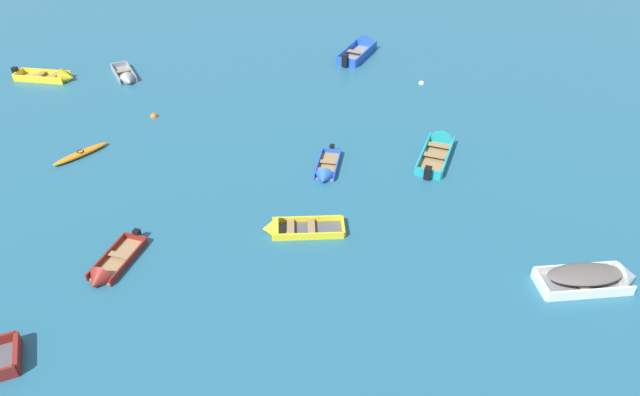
{
  "coord_description": "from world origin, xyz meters",
  "views": [
    {
      "loc": [
        1.58,
        4.13,
        14.48
      ],
      "look_at": [
        0.0,
        23.79,
        0.15
      ],
      "focal_mm": 31.45,
      "sensor_mm": 36.0,
      "label": 1
    }
  ],
  "objects_px": {
    "rowboat_yellow_back_row_left": "(285,229)",
    "mooring_buoy_midfield": "(154,117)",
    "mooring_buoy_near_foreground": "(421,84)",
    "rowboat_blue_distant_center": "(362,48)",
    "rowboat_blue_midfield_right": "(325,172)",
    "rowboat_white_near_left": "(600,277)",
    "rowboat_turquoise_back_row_right": "(439,146)",
    "kayak_orange_outer_left": "(81,154)",
    "rowboat_grey_cluster_outer": "(126,78)",
    "rowboat_yellow_far_left": "(55,77)",
    "rowboat_maroon_center": "(107,272)"
  },
  "relations": [
    {
      "from": "rowboat_yellow_back_row_left",
      "to": "mooring_buoy_near_foreground",
      "type": "height_order",
      "value": "rowboat_yellow_back_row_left"
    },
    {
      "from": "rowboat_yellow_back_row_left",
      "to": "kayak_orange_outer_left",
      "type": "height_order",
      "value": "rowboat_yellow_back_row_left"
    },
    {
      "from": "rowboat_white_near_left",
      "to": "rowboat_yellow_far_left",
      "type": "height_order",
      "value": "rowboat_white_near_left"
    },
    {
      "from": "rowboat_white_near_left",
      "to": "rowboat_maroon_center",
      "type": "relative_size",
      "value": 1.21
    },
    {
      "from": "rowboat_white_near_left",
      "to": "rowboat_turquoise_back_row_right",
      "type": "relative_size",
      "value": 0.89
    },
    {
      "from": "kayak_orange_outer_left",
      "to": "mooring_buoy_midfield",
      "type": "xyz_separation_m",
      "value": [
        2.24,
        4.3,
        -0.13
      ]
    },
    {
      "from": "rowboat_blue_distant_center",
      "to": "mooring_buoy_midfield",
      "type": "relative_size",
      "value": 11.43
    },
    {
      "from": "rowboat_yellow_far_left",
      "to": "mooring_buoy_midfield",
      "type": "bearing_deg",
      "value": -28.91
    },
    {
      "from": "rowboat_turquoise_back_row_right",
      "to": "rowboat_white_near_left",
      "type": "bearing_deg",
      "value": -61.82
    },
    {
      "from": "mooring_buoy_near_foreground",
      "to": "rowboat_blue_distant_center",
      "type": "bearing_deg",
      "value": 126.83
    },
    {
      "from": "rowboat_blue_midfield_right",
      "to": "rowboat_yellow_back_row_left",
      "type": "bearing_deg",
      "value": -107.12
    },
    {
      "from": "rowboat_turquoise_back_row_right",
      "to": "mooring_buoy_midfield",
      "type": "bearing_deg",
      "value": 171.67
    },
    {
      "from": "rowboat_turquoise_back_row_right",
      "to": "rowboat_grey_cluster_outer",
      "type": "distance_m",
      "value": 19.74
    },
    {
      "from": "mooring_buoy_midfield",
      "to": "kayak_orange_outer_left",
      "type": "bearing_deg",
      "value": -117.53
    },
    {
      "from": "rowboat_maroon_center",
      "to": "rowboat_grey_cluster_outer",
      "type": "bearing_deg",
      "value": 107.95
    },
    {
      "from": "kayak_orange_outer_left",
      "to": "rowboat_grey_cluster_outer",
      "type": "relative_size",
      "value": 0.79
    },
    {
      "from": "rowboat_turquoise_back_row_right",
      "to": "kayak_orange_outer_left",
      "type": "bearing_deg",
      "value": -173.32
    },
    {
      "from": "rowboat_maroon_center",
      "to": "rowboat_blue_distant_center",
      "type": "bearing_deg",
      "value": 68.54
    },
    {
      "from": "rowboat_yellow_back_row_left",
      "to": "mooring_buoy_near_foreground",
      "type": "distance_m",
      "value": 16.19
    },
    {
      "from": "rowboat_turquoise_back_row_right",
      "to": "rowboat_blue_midfield_right",
      "type": "bearing_deg",
      "value": -153.25
    },
    {
      "from": "mooring_buoy_midfield",
      "to": "rowboat_turquoise_back_row_right",
      "type": "bearing_deg",
      "value": -8.33
    },
    {
      "from": "rowboat_maroon_center",
      "to": "mooring_buoy_midfield",
      "type": "xyz_separation_m",
      "value": [
        -2.25,
        12.31,
        -0.14
      ]
    },
    {
      "from": "rowboat_blue_distant_center",
      "to": "kayak_orange_outer_left",
      "type": "xyz_separation_m",
      "value": [
        -13.47,
        -14.83,
        -0.11
      ]
    },
    {
      "from": "kayak_orange_outer_left",
      "to": "rowboat_grey_cluster_outer",
      "type": "distance_m",
      "value": 8.91
    },
    {
      "from": "rowboat_blue_midfield_right",
      "to": "rowboat_white_near_left",
      "type": "height_order",
      "value": "rowboat_white_near_left"
    },
    {
      "from": "kayak_orange_outer_left",
      "to": "rowboat_grey_cluster_outer",
      "type": "xyz_separation_m",
      "value": [
        -0.97,
        8.86,
        0.03
      ]
    },
    {
      "from": "rowboat_blue_midfield_right",
      "to": "rowboat_turquoise_back_row_right",
      "type": "xyz_separation_m",
      "value": [
        5.48,
        2.76,
        0.06
      ]
    },
    {
      "from": "rowboat_turquoise_back_row_right",
      "to": "mooring_buoy_midfield",
      "type": "distance_m",
      "value": 15.48
    },
    {
      "from": "mooring_buoy_near_foreground",
      "to": "mooring_buoy_midfield",
      "type": "height_order",
      "value": "mooring_buoy_midfield"
    },
    {
      "from": "rowboat_blue_midfield_right",
      "to": "rowboat_yellow_back_row_left",
      "type": "xyz_separation_m",
      "value": [
        -1.33,
        -4.3,
        0.02
      ]
    },
    {
      "from": "kayak_orange_outer_left",
      "to": "mooring_buoy_near_foreground",
      "type": "distance_m",
      "value": 19.82
    },
    {
      "from": "rowboat_blue_midfield_right",
      "to": "kayak_orange_outer_left",
      "type": "distance_m",
      "value": 12.1
    },
    {
      "from": "rowboat_yellow_back_row_left",
      "to": "mooring_buoy_midfield",
      "type": "xyz_separation_m",
      "value": [
        -8.51,
        9.31,
        -0.15
      ]
    },
    {
      "from": "rowboat_yellow_far_left",
      "to": "rowboat_maroon_center",
      "type": "height_order",
      "value": "rowboat_yellow_far_left"
    },
    {
      "from": "rowboat_grey_cluster_outer",
      "to": "mooring_buoy_midfield",
      "type": "bearing_deg",
      "value": -54.87
    },
    {
      "from": "rowboat_blue_midfield_right",
      "to": "rowboat_white_near_left",
      "type": "bearing_deg",
      "value": -31.51
    },
    {
      "from": "mooring_buoy_midfield",
      "to": "rowboat_grey_cluster_outer",
      "type": "bearing_deg",
      "value": 125.13
    },
    {
      "from": "rowboat_turquoise_back_row_right",
      "to": "rowboat_yellow_back_row_left",
      "type": "distance_m",
      "value": 9.81
    },
    {
      "from": "rowboat_blue_midfield_right",
      "to": "rowboat_yellow_far_left",
      "type": "bearing_deg",
      "value": 152.17
    },
    {
      "from": "rowboat_grey_cluster_outer",
      "to": "rowboat_blue_distant_center",
      "type": "bearing_deg",
      "value": 22.45
    },
    {
      "from": "rowboat_white_near_left",
      "to": "rowboat_turquoise_back_row_right",
      "type": "height_order",
      "value": "rowboat_white_near_left"
    },
    {
      "from": "rowboat_yellow_far_left",
      "to": "rowboat_maroon_center",
      "type": "bearing_deg",
      "value": -59.1
    },
    {
      "from": "rowboat_blue_midfield_right",
      "to": "mooring_buoy_midfield",
      "type": "relative_size",
      "value": 7.43
    },
    {
      "from": "rowboat_maroon_center",
      "to": "rowboat_blue_distant_center",
      "type": "height_order",
      "value": "rowboat_blue_distant_center"
    },
    {
      "from": "rowboat_yellow_far_left",
      "to": "rowboat_blue_distant_center",
      "type": "bearing_deg",
      "value": 18.49
    },
    {
      "from": "rowboat_white_near_left",
      "to": "kayak_orange_outer_left",
      "type": "xyz_separation_m",
      "value": [
        -22.44,
        7.06,
        -0.19
      ]
    },
    {
      "from": "rowboat_blue_midfield_right",
      "to": "rowboat_yellow_far_left",
      "type": "relative_size",
      "value": 0.76
    },
    {
      "from": "kayak_orange_outer_left",
      "to": "rowboat_grey_cluster_outer",
      "type": "height_order",
      "value": "rowboat_grey_cluster_outer"
    },
    {
      "from": "rowboat_white_near_left",
      "to": "rowboat_blue_distant_center",
      "type": "relative_size",
      "value": 0.82
    },
    {
      "from": "rowboat_blue_distant_center",
      "to": "mooring_buoy_near_foreground",
      "type": "distance_m",
      "value": 6.24
    }
  ]
}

